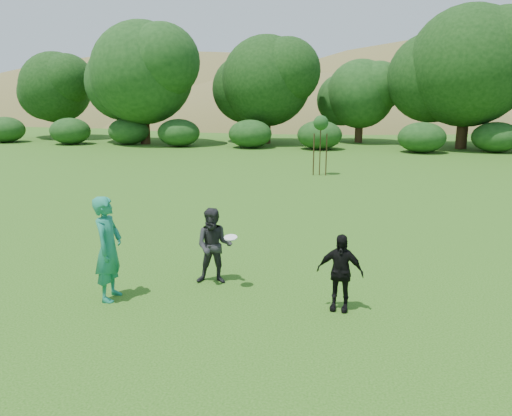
{
  "coord_description": "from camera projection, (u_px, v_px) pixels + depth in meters",
  "views": [
    {
      "loc": [
        2.22,
        -9.03,
        4.0
      ],
      "look_at": [
        0.0,
        3.0,
        1.1
      ],
      "focal_mm": 35.0,
      "sensor_mm": 36.0,
      "label": 1
    }
  ],
  "objects": [
    {
      "name": "player_teal",
      "position": [
        108.0,
        248.0,
        9.59
      ],
      "size": [
        0.53,
        0.78,
        2.05
      ],
      "primitive_type": "imported",
      "rotation": [
        0.0,
        0.0,
        1.63
      ],
      "color": "#1B7D61",
      "rests_on": "ground"
    },
    {
      "name": "ground",
      "position": [
        229.0,
        296.0,
        9.95
      ],
      "size": [
        120.0,
        120.0,
        0.0
      ],
      "primitive_type": "plane",
      "color": "#19470C",
      "rests_on": "ground"
    },
    {
      "name": "tree_row",
      "position": [
        365.0,
        78.0,
        35.71
      ],
      "size": [
        53.92,
        10.38,
        9.62
      ],
      "color": "#3A2616",
      "rests_on": "ground"
    },
    {
      "name": "player_black",
      "position": [
        340.0,
        272.0,
        9.17
      ],
      "size": [
        0.9,
        0.47,
        1.47
      ],
      "primitive_type": "imported",
      "rotation": [
        0.0,
        0.0,
        -0.13
      ],
      "color": "black",
      "rests_on": "ground"
    },
    {
      "name": "sapling",
      "position": [
        321.0,
        125.0,
        23.46
      ],
      "size": [
        0.7,
        0.7,
        2.85
      ],
      "color": "#352514",
      "rests_on": "ground"
    },
    {
      "name": "player_grey",
      "position": [
        214.0,
        246.0,
        10.45
      ],
      "size": [
        0.86,
        0.71,
        1.62
      ],
      "primitive_type": "imported",
      "rotation": [
        0.0,
        0.0,
        0.13
      ],
      "color": "#252528",
      "rests_on": "ground"
    },
    {
      "name": "frisbee",
      "position": [
        231.0,
        238.0,
        10.06
      ],
      "size": [
        0.27,
        0.27,
        0.07
      ],
      "color": "white",
      "rests_on": "ground"
    },
    {
      "name": "hillside",
      "position": [
        328.0,
        194.0,
        78.31
      ],
      "size": [
        150.0,
        72.0,
        52.0
      ],
      "color": "olive",
      "rests_on": "ground"
    }
  ]
}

